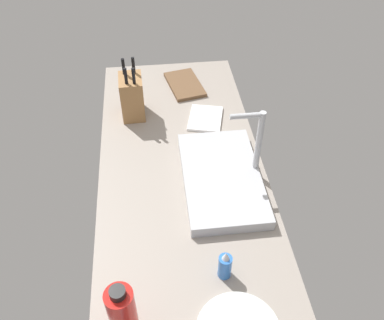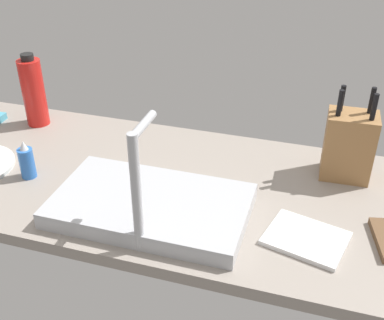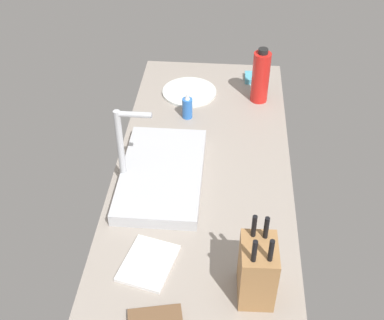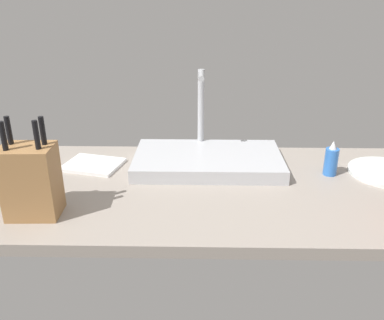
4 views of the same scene
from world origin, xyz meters
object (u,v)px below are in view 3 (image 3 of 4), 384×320
Objects in this scene: faucet at (123,143)px; soap_bottle at (187,107)px; dish_sponge at (251,78)px; knife_block at (257,270)px; dinner_plate at (189,92)px; sink_basin at (162,174)px; water_bottle at (261,77)px; dish_towel at (148,263)px.

soap_bottle is at bearing -23.24° from faucet.
soap_bottle reaches higher than dish_sponge.
dinner_plate is (108.67, 28.81, -9.68)cm from knife_block.
sink_basin is 1.86× the size of knife_block.
faucet reaches higher than water_bottle.
dish_towel is at bearing 176.41° from soap_bottle.
faucet is at bearing 100.79° from sink_basin.
faucet is at bearing 156.76° from soap_bottle.
water_bottle is 34.25cm from dinner_plate.
sink_basin is 82.25cm from dish_sponge.
water_bottle is 1.02× the size of dinner_plate.
knife_block is 1.09× the size of dinner_plate.
faucet is 91.91cm from dish_sponge.
dish_towel is (-40.46, -0.77, -1.71)cm from sink_basin.
faucet is 2.61× the size of soap_bottle.
water_bottle is 1.36× the size of dish_towel.
water_bottle is at bearing -95.60° from dinner_plate.
soap_bottle is 1.34× the size of dish_sponge.
dish_sponge is at bearing -39.62° from soap_bottle.
sink_basin is at bearing 147.06° from water_bottle.
knife_block is at bearing -134.45° from faucet.
knife_block reaches higher than dish_towel.
knife_block reaches higher than dish_sponge.
water_bottle is 105.01cm from dish_towel.
faucet is 43.98cm from dish_towel.
faucet reaches higher than dish_sponge.
dinner_plate is at bearing 84.40° from water_bottle.
soap_bottle reaches higher than dish_towel.
sink_basin is 40.51cm from dish_towel.
soap_bottle is (43.36, -18.62, -12.95)cm from faucet.
knife_block is at bearing -162.56° from soap_bottle.
sink_basin is 41.45cm from soap_bottle.
dish_sponge is (123.04, -0.13, -9.08)cm from knife_block.
soap_bottle is at bearing 15.52° from knife_block.
soap_bottle is 0.64× the size of dish_towel.
knife_block is 93.51cm from soap_bottle.
water_bottle reaches higher than dinner_plate.
sink_basin is 20.42cm from faucet.
faucet is 48.94cm from soap_bottle.
soap_bottle reaches higher than sink_basin.
soap_bottle is at bearing -177.60° from dinner_plate.
soap_bottle is 36.03cm from water_bottle.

